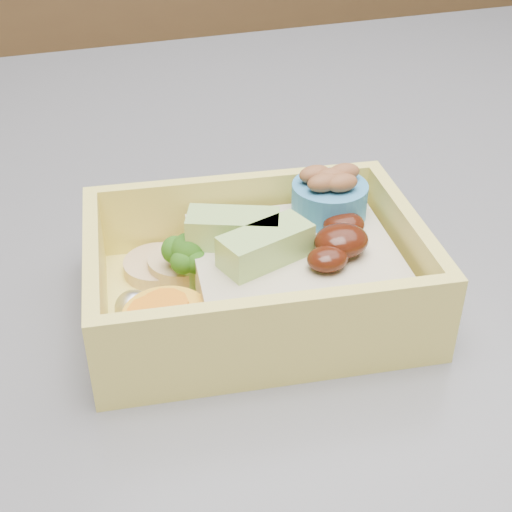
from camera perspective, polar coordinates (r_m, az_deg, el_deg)
name	(u,v)px	position (r m, az deg, el deg)	size (l,w,h in m)	color
bento_box	(265,271)	(0.40, 0.75, -1.20)	(0.20, 0.16, 0.07)	#F1E063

